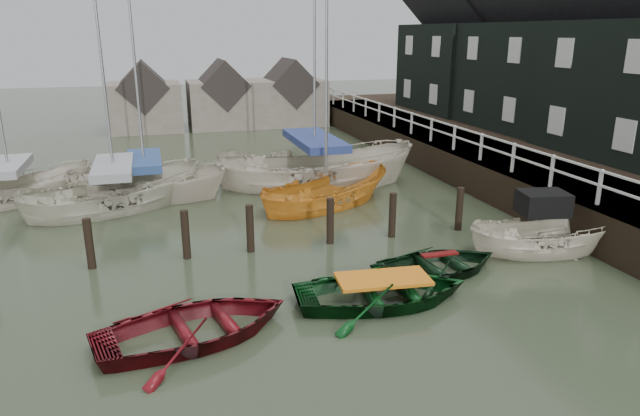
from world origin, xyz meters
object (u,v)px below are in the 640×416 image
object	(u,v)px
rowboat_red	(197,338)
rowboat_dkgreen	(438,273)
rowboat_green	(382,302)
sailboat_e	(14,201)
sailboat_a	(117,207)
sailboat_b	(147,196)
sailboat_c	(326,204)
motorboat	(542,250)
sailboat_d	(315,183)

from	to	relation	value
rowboat_red	rowboat_dkgreen	xyz separation A→B (m)	(6.39, 1.61, 0.00)
rowboat_green	sailboat_e	bearing A→B (deg)	46.63
rowboat_dkgreen	sailboat_a	bearing A→B (deg)	38.39
sailboat_b	sailboat_c	xyz separation A→B (m)	(6.31, -2.79, -0.05)
motorboat	sailboat_b	distance (m)	14.18
sailboat_b	sailboat_e	size ratio (longest dim) A/B	1.30
sailboat_a	sailboat_c	size ratio (longest dim) A/B	1.09
sailboat_d	sailboat_e	size ratio (longest dim) A/B	1.49
rowboat_green	motorboat	size ratio (longest dim) A/B	0.90
rowboat_green	sailboat_a	distance (m)	11.51
motorboat	sailboat_a	bearing A→B (deg)	66.83
rowboat_red	rowboat_green	world-z (taller)	rowboat_green
sailboat_e	sailboat_b	bearing A→B (deg)	-121.58
rowboat_green	motorboat	distance (m)	5.83
rowboat_green	sailboat_a	bearing A→B (deg)	38.68
rowboat_dkgreen	sailboat_c	distance (m)	6.88
rowboat_dkgreen	sailboat_b	xyz separation A→B (m)	(-7.32, 9.59, 0.07)
rowboat_red	motorboat	world-z (taller)	motorboat
rowboat_red	sailboat_b	distance (m)	11.24
sailboat_b	sailboat_e	world-z (taller)	sailboat_b
rowboat_red	rowboat_green	distance (m)	4.34
rowboat_red	sailboat_b	world-z (taller)	sailboat_b
rowboat_red	sailboat_c	size ratio (longest dim) A/B	0.38
sailboat_a	sailboat_b	distance (m)	1.52
sailboat_b	rowboat_dkgreen	bearing A→B (deg)	-124.07
rowboat_green	sailboat_d	distance (m)	10.89
sailboat_a	sailboat_c	bearing A→B (deg)	-124.94
motorboat	sailboat_d	size ratio (longest dim) A/B	0.33
sailboat_b	sailboat_a	bearing A→B (deg)	155.86
rowboat_green	sailboat_d	world-z (taller)	sailboat_d
rowboat_green	sailboat_d	bearing A→B (deg)	-1.99
rowboat_dkgreen	sailboat_d	bearing A→B (deg)	-2.43
rowboat_dkgreen	sailboat_b	size ratio (longest dim) A/B	0.29
motorboat	sailboat_a	distance (m)	14.33
sailboat_d	rowboat_red	bearing A→B (deg)	160.51
sailboat_c	sailboat_e	distance (m)	11.64
sailboat_a	sailboat_c	distance (m)	7.53
rowboat_dkgreen	sailboat_d	distance (m)	9.65
sailboat_b	motorboat	bearing A→B (deg)	-111.53
sailboat_a	sailboat_b	size ratio (longest dim) A/B	0.95
rowboat_dkgreen	sailboat_e	size ratio (longest dim) A/B	0.38
sailboat_a	rowboat_dkgreen	bearing A→B (deg)	-157.49
sailboat_c	sailboat_e	bearing A→B (deg)	47.41
sailboat_c	sailboat_d	bearing A→B (deg)	-32.51
rowboat_red	sailboat_e	world-z (taller)	sailboat_e
sailboat_b	sailboat_e	xyz separation A→B (m)	(-4.77, 0.76, -0.01)
sailboat_e	rowboat_red	bearing A→B (deg)	-177.05
sailboat_c	sailboat_d	world-z (taller)	sailboat_d
rowboat_dkgreen	motorboat	size ratio (longest dim) A/B	0.77
rowboat_green	sailboat_e	size ratio (longest dim) A/B	0.44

